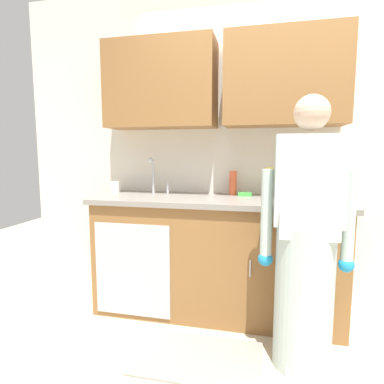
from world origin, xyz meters
The scene contains 13 objects.
ground_plane centered at (0.00, 0.00, 0.00)m, with size 9.00×9.00×0.00m, color beige.
kitchen_wall_with_uppers centered at (-0.14, 0.99, 1.48)m, with size 4.80×0.44×2.70m.
counter_cabinet centered at (-0.55, 0.70, 0.45)m, with size 1.90×0.62×0.90m.
countertop centered at (-0.55, 0.70, 0.92)m, with size 1.96×0.66×0.04m, color gray.
sink centered at (-1.09, 0.71, 0.93)m, with size 0.50×0.36×0.35m.
person_at_sink centered at (0.06, 0.14, 0.69)m, with size 0.55×0.34×1.62m.
floor_mat centered at (-0.57, 0.05, 0.01)m, with size 0.80×0.50×0.01m, color gray.
bottle_soap centered at (0.13, 0.91, 1.06)m, with size 0.07×0.07×0.23m, color #E05933.
bottle_dish_liquid centered at (-0.44, 0.90, 1.04)m, with size 0.06×0.06×0.20m, color #E05933.
bottle_water_tall centered at (-0.15, 0.85, 1.06)m, with size 0.07×0.07×0.24m, color #D8D14C.
cup_by_sink centered at (-1.48, 0.81, 0.99)m, with size 0.08×0.08×0.10m, color white.
knife_on_counter centered at (0.23, 0.59, 0.94)m, with size 0.24×0.02×0.01m, color silver.
sponge centered at (-0.34, 0.86, 0.96)m, with size 0.11×0.07×0.03m, color #4CBF4C.
Camera 1 is at (-0.18, -1.79, 1.30)m, focal length 30.00 mm.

